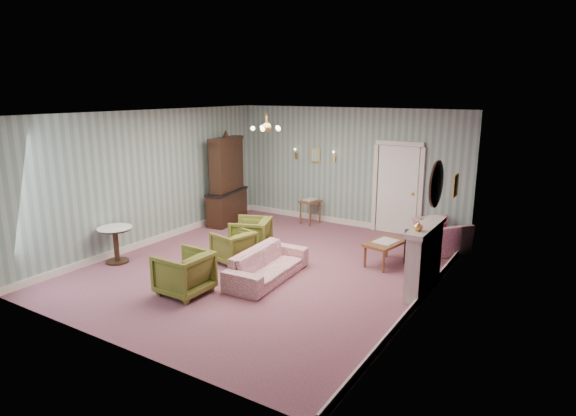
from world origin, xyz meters
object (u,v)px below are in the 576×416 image
Objects in this scene: olive_chair_a at (184,271)px; side_table_black at (414,247)px; dresser at (226,178)px; sofa_chintz at (267,259)px; coffee_table at (385,253)px; fireplace at (424,259)px; olive_chair_b at (234,245)px; pedestal_table at (116,245)px; olive_chair_c at (251,233)px; wingback_chair at (442,231)px.

olive_chair_a is 1.30× the size of side_table_black.
dresser is at bearing -149.73° from olive_chair_a.
sofa_chintz is at bearing -50.29° from dresser.
fireplace is at bearing -41.83° from coffee_table.
olive_chair_b is at bearing -150.73° from coffee_table.
pedestal_table reaches higher than side_table_black.
olive_chair_b is at bearing -11.67° from olive_chair_c.
side_table_black is 5.83m from pedestal_table.
dresser is 3.77× the size of side_table_black.
wingback_chair is at bearing 97.50° from fireplace.
olive_chair_b is at bearing -171.19° from fireplace.
sofa_chintz is 2.37m from coffee_table.
olive_chair_b reaches higher than coffee_table.
fireplace reaches higher than side_table_black.
olive_chair_c is 0.34× the size of dresser.
wingback_chair is 1.07× the size of coffee_table.
olive_chair_b is 2.95m from coffee_table.
olive_chair_c is 0.79× the size of wingback_chair.
fireplace is (0.30, -2.31, 0.15)m from wingback_chair.
dresser is at bearing 170.25° from coffee_table.
fireplace is (3.68, -0.17, 0.19)m from olive_chair_c.
pedestal_table is at bearing -99.79° from olive_chair_a.
fireplace is at bearing 66.79° from olive_chair_c.
olive_chair_a is at bearing 21.04° from olive_chair_b.
sofa_chintz is 2.96m from side_table_black.
fireplace reaches higher than olive_chair_c.
olive_chair_a is at bearing -11.98° from olive_chair_c.
fireplace reaches higher than pedestal_table.
olive_chair_b is 0.76× the size of coffee_table.
wingback_chair is 6.62m from pedestal_table.
sofa_chintz is 4.03m from dresser.
fireplace is 2.29× the size of side_table_black.
olive_chair_b is 3.54m from side_table_black.
olive_chair_a is 3.98m from fireplace.
side_table_black is (2.77, 3.48, -0.09)m from olive_chair_a.
wingback_chair is (2.22, 3.22, 0.07)m from sofa_chintz.
olive_chair_c is at bearing -165.01° from coffee_table.
olive_chair_c reaches higher than coffee_table.
fireplace is at bearing 123.91° from olive_chair_a.
sofa_chintz is at bearing 94.71° from wingback_chair.
olive_chair_c is 0.42× the size of sofa_chintz.
olive_chair_b is 0.90× the size of olive_chair_c.
olive_chair_c is 1.28× the size of side_table_black.
coffee_table is 1.51× the size of side_table_black.
olive_chair_c is at bearing 43.18° from sofa_chintz.
fireplace is 1.44m from side_table_black.
olive_chair_a is 0.86× the size of coffee_table.
dresser reaches higher than fireplace.
dresser reaches higher than wingback_chair.
fireplace is 1.94× the size of pedestal_table.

